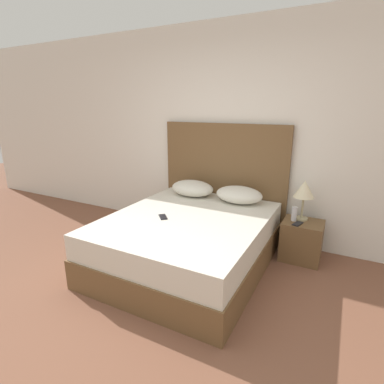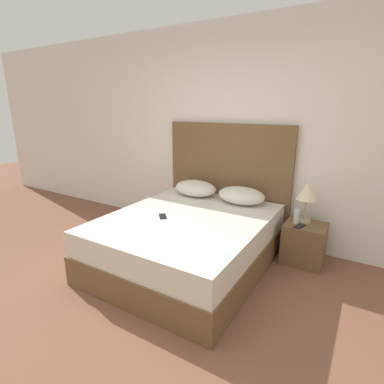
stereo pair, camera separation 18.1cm
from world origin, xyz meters
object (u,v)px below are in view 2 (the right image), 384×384
at_px(nightstand, 304,243).
at_px(table_lamp, 307,192).
at_px(phone_on_nightstand, 300,226).
at_px(phone_on_bed, 163,216).
at_px(bed, 187,241).

height_order(nightstand, table_lamp, table_lamp).
xyz_separation_m(nightstand, phone_on_nightstand, (-0.05, -0.10, 0.23)).
bearing_deg(phone_on_bed, nightstand, 32.96).
height_order(nightstand, phone_on_nightstand, phone_on_nightstand).
distance_m(bed, phone_on_nightstand, 1.22).
xyz_separation_m(table_lamp, phone_on_nightstand, (-0.01, -0.17, -0.34)).
relative_size(bed, nightstand, 4.22).
relative_size(nightstand, phone_on_nightstand, 2.78).
height_order(bed, table_lamp, table_lamp).
relative_size(phone_on_bed, table_lamp, 0.35).
bearing_deg(bed, table_lamp, 37.03).
xyz_separation_m(nightstand, table_lamp, (-0.04, 0.08, 0.57)).
xyz_separation_m(phone_on_bed, phone_on_nightstand, (1.26, 0.75, -0.11)).
bearing_deg(nightstand, phone_on_nightstand, -116.79).
bearing_deg(table_lamp, phone_on_bed, -143.97).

